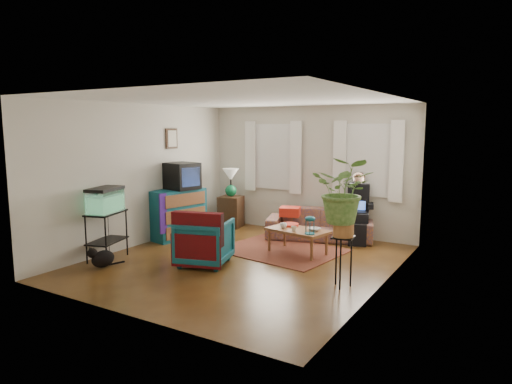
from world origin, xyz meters
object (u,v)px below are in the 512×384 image
Objects in this scene: sofa at (319,219)px; side_table at (231,212)px; coffee_table at (297,241)px; armchair at (205,240)px; dresser at (177,214)px; aquarium_stand at (107,236)px; plant_stand at (342,262)px.

sofa is 2.10m from side_table.
sofa is at bearing -0.75° from side_table.
sofa is 1.94× the size of coffee_table.
coffee_table is (1.00, 1.31, -0.18)m from armchair.
coffee_table is (2.19, -1.19, -0.12)m from side_table.
dresser is (-0.34, -1.38, 0.15)m from side_table.
armchair is (1.19, -2.50, 0.06)m from side_table.
aquarium_stand is 3.87m from plant_stand.
coffee_table is (2.53, 0.20, -0.27)m from dresser.
dresser is 1.90m from armchair.
sofa is 2.64m from armchair.
side_table is 0.85× the size of armchair.
sofa is 2.70m from plant_stand.
sofa is 2.85× the size of plant_stand.
coffee_table is at bearing -28.46° from side_table.
aquarium_stand is 1.66m from armchair.
aquarium_stand is at bearing -147.01° from sofa.
dresser is 1.52× the size of plant_stand.
plant_stand is at bearing -2.75° from dresser.
sofa is 1.87× the size of dresser.
sofa is at bearing 105.39° from coffee_table.
dresser is at bearing 72.98° from aquarium_stand.
plant_stand is (1.34, -2.35, -0.04)m from sofa.
armchair is at bearing -128.88° from sofa.
plant_stand is at bearing -32.26° from coffee_table.
dresser reaches higher than coffee_table.
sofa is 2.80m from dresser.
coffee_table is 1.73m from plant_stand.
aquarium_stand reaches higher than side_table.
armchair is 0.77× the size of coffee_table.
aquarium_stand is (-2.45, -3.10, 0.00)m from sofa.
dresser is 1.35× the size of armchair.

